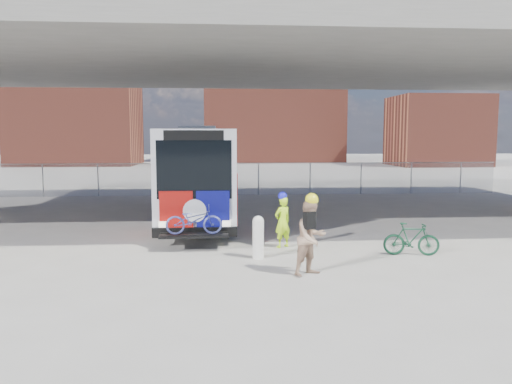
{
  "coord_description": "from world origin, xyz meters",
  "views": [
    {
      "loc": [
        -1.27,
        -16.36,
        3.3
      ],
      "look_at": [
        -0.11,
        -0.96,
        1.6
      ],
      "focal_mm": 35.0,
      "sensor_mm": 36.0,
      "label": 1
    }
  ],
  "objects": [
    {
      "name": "cyclist_hivis",
      "position": [
        0.63,
        -1.7,
        0.81
      ],
      "size": [
        0.67,
        0.61,
        1.69
      ],
      "rotation": [
        0.0,
        0.0,
        3.7
      ],
      "color": "#C2FF1A",
      "rests_on": "ground"
    },
    {
      "name": "chainlink_fence",
      "position": [
        0.0,
        12.0,
        1.42
      ],
      "size": [
        30.0,
        0.06,
        30.0
      ],
      "color": "gray",
      "rests_on": "ground"
    },
    {
      "name": "brick_buildings",
      "position": [
        1.23,
        48.23,
        5.42
      ],
      "size": [
        54.0,
        22.0,
        12.0
      ],
      "color": "brown",
      "rests_on": "ground"
    },
    {
      "name": "overpass",
      "position": [
        0.0,
        4.0,
        6.54
      ],
      "size": [
        40.0,
        16.0,
        7.95
      ],
      "color": "#605E59",
      "rests_on": "ground"
    },
    {
      "name": "bollard",
      "position": [
        -0.21,
        -3.03,
        0.63
      ],
      "size": [
        0.31,
        0.31,
        1.18
      ],
      "color": "white",
      "rests_on": "ground"
    },
    {
      "name": "smokestack",
      "position": [
        14.0,
        55.0,
        12.5
      ],
      "size": [
        2.2,
        2.2,
        25.0
      ],
      "primitive_type": "cylinder",
      "color": "brown",
      "rests_on": "ground"
    },
    {
      "name": "cyclist_tan",
      "position": [
        0.93,
        -4.77,
        0.94
      ],
      "size": [
        1.11,
        1.05,
        1.99
      ],
      "rotation": [
        0.0,
        0.0,
        0.58
      ],
      "color": "tan",
      "rests_on": "ground"
    },
    {
      "name": "bike_parked",
      "position": [
        4.1,
        -3.01,
        0.46
      ],
      "size": [
        1.6,
        0.72,
        0.93
      ],
      "primitive_type": "imported",
      "rotation": [
        0.0,
        0.0,
        1.38
      ],
      "color": "#144028",
      "rests_on": "ground"
    },
    {
      "name": "bus",
      "position": [
        -2.0,
        4.63,
        2.11
      ],
      "size": [
        2.67,
        12.9,
        3.69
      ],
      "color": "silver",
      "rests_on": "ground"
    },
    {
      "name": "ground",
      "position": [
        0.0,
        0.0,
        0.0
      ],
      "size": [
        160.0,
        160.0,
        0.0
      ],
      "primitive_type": "plane",
      "color": "#9E9991",
      "rests_on": "ground"
    }
  ]
}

